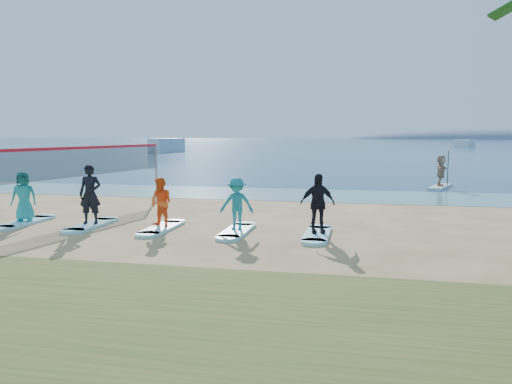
% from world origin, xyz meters
% --- Properties ---
extents(ground, '(600.00, 600.00, 0.00)m').
position_xyz_m(ground, '(0.00, 0.00, 0.00)').
color(ground, tan).
rests_on(ground, ground).
extents(shallow_water, '(600.00, 600.00, 0.00)m').
position_xyz_m(shallow_water, '(0.00, 10.50, 0.01)').
color(shallow_water, teal).
rests_on(shallow_water, ground).
extents(ocean, '(600.00, 600.00, 0.00)m').
position_xyz_m(ocean, '(0.00, 160.00, 0.01)').
color(ocean, navy).
rests_on(ocean, ground).
extents(volleyball_net, '(1.67, 8.95, 2.50)m').
position_xyz_m(volleyball_net, '(-5.42, 3.22, 1.90)').
color(volleyball_net, gray).
rests_on(volleyball_net, ground).
extents(paddleboard, '(1.68, 3.06, 0.12)m').
position_xyz_m(paddleboard, '(8.56, 15.15, 0.06)').
color(paddleboard, silver).
rests_on(paddleboard, ground).
extents(paddleboarder, '(0.83, 1.60, 1.65)m').
position_xyz_m(paddleboarder, '(8.56, 15.15, 0.95)').
color(paddleboarder, tan).
rests_on(paddleboarder, paddleboard).
extents(boat_offshore_a, '(3.51, 7.81, 2.17)m').
position_xyz_m(boat_offshore_a, '(-26.01, 61.67, 0.00)').
color(boat_offshore_a, silver).
rests_on(boat_offshore_a, ground).
extents(boat_offshore_b, '(4.11, 6.90, 1.54)m').
position_xyz_m(boat_offshore_b, '(28.65, 116.59, 0.00)').
color(boat_offshore_b, silver).
rests_on(boat_offshore_b, ground).
extents(surfboard_0, '(0.70, 2.20, 0.09)m').
position_xyz_m(surfboard_0, '(-6.35, 0.94, 0.04)').
color(surfboard_0, '#9BECF1').
rests_on(surfboard_0, ground).
extents(student_0, '(0.91, 0.74, 1.62)m').
position_xyz_m(student_0, '(-6.35, 0.94, 0.90)').
color(student_0, teal).
rests_on(student_0, surfboard_0).
extents(surfboard_1, '(0.70, 2.20, 0.09)m').
position_xyz_m(surfboard_1, '(-3.98, 0.94, 0.04)').
color(surfboard_1, '#9BECF1').
rests_on(surfboard_1, ground).
extents(student_1, '(0.75, 0.56, 1.88)m').
position_xyz_m(student_1, '(-3.98, 0.94, 1.03)').
color(student_1, black).
rests_on(student_1, surfboard_1).
extents(surfboard_2, '(0.70, 2.20, 0.09)m').
position_xyz_m(surfboard_2, '(-1.60, 0.94, 0.04)').
color(surfboard_2, '#9BECF1').
rests_on(surfboard_2, ground).
extents(student_2, '(0.88, 0.78, 1.50)m').
position_xyz_m(student_2, '(-1.60, 0.94, 0.84)').
color(student_2, '#FE5C1A').
rests_on(student_2, surfboard_2).
extents(surfboard_3, '(0.70, 2.20, 0.09)m').
position_xyz_m(surfboard_3, '(0.78, 0.94, 0.04)').
color(surfboard_3, '#9BECF1').
rests_on(surfboard_3, ground).
extents(student_3, '(1.04, 0.64, 1.55)m').
position_xyz_m(student_3, '(0.78, 0.94, 0.86)').
color(student_3, teal).
rests_on(student_3, surfboard_3).
extents(surfboard_4, '(0.70, 2.20, 0.09)m').
position_xyz_m(surfboard_4, '(3.15, 0.94, 0.04)').
color(surfboard_4, '#9BECF1').
rests_on(surfboard_4, ground).
extents(student_4, '(1.08, 0.72, 1.71)m').
position_xyz_m(student_4, '(3.15, 0.94, 0.94)').
color(student_4, black).
rests_on(student_4, surfboard_4).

